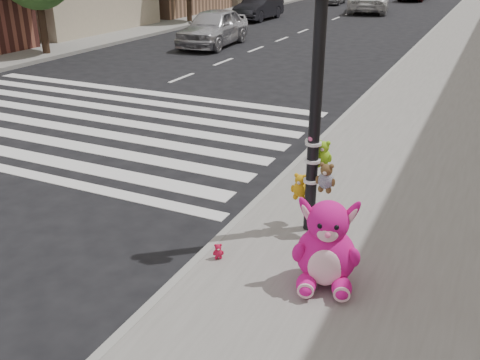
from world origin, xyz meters
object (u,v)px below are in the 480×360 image
Objects in this scene: pink_bunny at (326,249)px; red_teddy at (218,251)px; signal_pole at (316,121)px; car_white_near at (369,1)px; car_silver_far at (213,27)px; car_dark_far at (259,7)px.

pink_bunny is 5.22× the size of red_teddy.
signal_pole is 30.98m from car_white_near.
car_silver_far is at bearing 85.69° from red_teddy.
signal_pole is 0.87× the size of car_silver_far.
red_teddy is 0.05× the size of car_dark_far.
car_white_near reaches higher than red_teddy.
signal_pole reaches higher than pink_bunny.
car_silver_far is 9.56m from car_dark_far.
pink_bunny is 18.25m from car_silver_far.
signal_pole reaches higher than car_silver_far.
pink_bunny is 32.31m from car_white_near.
car_silver_far is 16.42m from car_white_near.
car_white_near is at bearing 86.35° from pink_bunny.
red_teddy is (-0.82, -1.32, -1.50)m from signal_pole.
car_white_near is at bearing 67.05° from red_teddy.
red_teddy is 17.61m from car_silver_far.
pink_bunny is 1.45m from red_teddy.
red_teddy is 0.05× the size of car_silver_far.
car_dark_far is at bearing 99.54° from pink_bunny.
red_teddy is at bearing -66.72° from car_dark_far.
car_white_near is (-6.12, 30.35, -1.02)m from signal_pole.
pink_bunny is (0.59, -1.25, -1.15)m from signal_pole.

